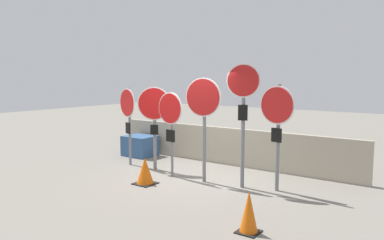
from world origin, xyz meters
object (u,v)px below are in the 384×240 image
object	(u,v)px
storage_crate	(140,146)
traffic_cone_0	(249,212)
stop_sign_2	(170,116)
stop_sign_5	(277,117)
stop_sign_1	(154,113)
stop_sign_3	(203,108)
stop_sign_4	(243,103)
traffic_cone_1	(145,171)
stop_sign_0	(128,110)

from	to	relation	value
storage_crate	traffic_cone_0	bearing A→B (deg)	-30.95
stop_sign_2	stop_sign_5	size ratio (longest dim) A/B	0.91
storage_crate	stop_sign_1	bearing A→B (deg)	-34.72
stop_sign_3	stop_sign_4	size ratio (longest dim) A/B	0.89
stop_sign_2	stop_sign_3	size ratio (longest dim) A/B	0.86
stop_sign_4	storage_crate	world-z (taller)	stop_sign_4
traffic_cone_1	storage_crate	size ratio (longest dim) A/B	0.66
stop_sign_3	traffic_cone_0	size ratio (longest dim) A/B	3.60
stop_sign_0	stop_sign_1	distance (m)	0.94
stop_sign_2	stop_sign_3	bearing A→B (deg)	10.71
stop_sign_0	stop_sign_5	distance (m)	4.24
stop_sign_5	traffic_cone_1	bearing A→B (deg)	-146.66
stop_sign_4	storage_crate	size ratio (longest dim) A/B	2.94
stop_sign_0	traffic_cone_1	bearing A→B (deg)	-17.34
stop_sign_0	stop_sign_4	distance (m)	3.56
stop_sign_1	stop_sign_2	world-z (taller)	stop_sign_1
stop_sign_3	stop_sign_5	bearing A→B (deg)	5.17
stop_sign_0	traffic_cone_1	distance (m)	2.31
traffic_cone_0	stop_sign_4	bearing A→B (deg)	120.62
stop_sign_5	stop_sign_3	bearing A→B (deg)	-159.57
stop_sign_4	stop_sign_5	xyz separation A→B (m)	(0.69, 0.20, -0.28)
storage_crate	stop_sign_3	bearing A→B (deg)	-22.07
stop_sign_5	traffic_cone_1	size ratio (longest dim) A/B	3.72
stop_sign_3	traffic_cone_1	size ratio (longest dim) A/B	3.94
stop_sign_4	traffic_cone_1	size ratio (longest dim) A/B	4.43
stop_sign_2	traffic_cone_1	world-z (taller)	stop_sign_2
stop_sign_2	stop_sign_5	world-z (taller)	stop_sign_5
stop_sign_2	storage_crate	bearing A→B (deg)	155.95
stop_sign_2	stop_sign_5	xyz separation A→B (m)	(2.51, 0.41, 0.08)
stop_sign_0	stop_sign_5	size ratio (longest dim) A/B	0.94
stop_sign_5	storage_crate	distance (m)	5.09
stop_sign_0	stop_sign_2	bearing A→B (deg)	6.93
stop_sign_1	stop_sign_3	bearing A→B (deg)	-39.46
stop_sign_0	stop_sign_4	bearing A→B (deg)	15.23
stop_sign_3	stop_sign_4	world-z (taller)	stop_sign_4
traffic_cone_1	storage_crate	bearing A→B (deg)	135.65
stop_sign_5	storage_crate	bearing A→B (deg)	177.19
stop_sign_1	stop_sign_4	size ratio (longest dim) A/B	0.80
traffic_cone_1	storage_crate	distance (m)	3.11
stop_sign_0	stop_sign_5	world-z (taller)	stop_sign_5
stop_sign_2	traffic_cone_1	distance (m)	1.44
stop_sign_4	stop_sign_2	bearing A→B (deg)	164.78
stop_sign_1	storage_crate	distance (m)	2.21
stop_sign_0	traffic_cone_0	size ratio (longest dim) A/B	3.19
stop_sign_1	storage_crate	size ratio (longest dim) A/B	2.36
traffic_cone_0	traffic_cone_1	world-z (taller)	traffic_cone_0
stop_sign_2	storage_crate	xyz separation A→B (m)	(-2.32, 1.37, -1.18)
stop_sign_4	traffic_cone_1	distance (m)	2.66
stop_sign_1	stop_sign_3	distance (m)	1.71
stop_sign_3	traffic_cone_1	xyz separation A→B (m)	(-0.99, -0.87, -1.42)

